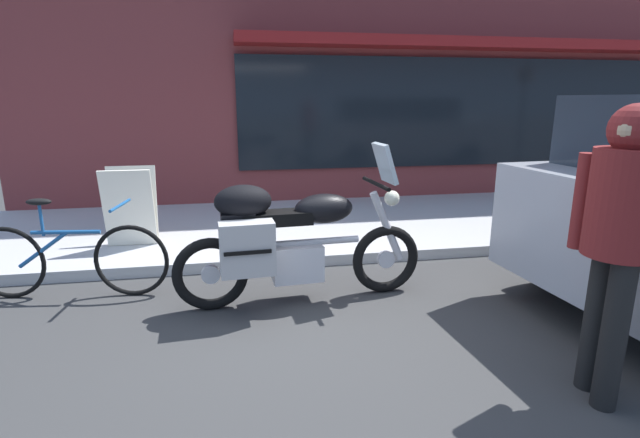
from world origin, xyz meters
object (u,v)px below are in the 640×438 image
pedestrian_walking (621,222)px  parked_bicycle (69,258)px  sandwich_board_sign (131,207)px  touring_motorcycle (288,238)px

pedestrian_walking → parked_bicycle: bearing=148.5°
parked_bicycle → sandwich_board_sign: sandwich_board_sign is taller
parked_bicycle → pedestrian_walking: (3.62, -2.22, 0.74)m
pedestrian_walking → sandwich_board_sign: 4.79m
parked_bicycle → sandwich_board_sign: (0.32, 1.21, 0.20)m
touring_motorcycle → pedestrian_walking: size_ratio=1.28×
touring_motorcycle → pedestrian_walking: 2.45m
sandwich_board_sign → parked_bicycle: bearing=-104.9°
parked_bicycle → sandwich_board_sign: size_ratio=1.97×
parked_bicycle → pedestrian_walking: 4.31m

